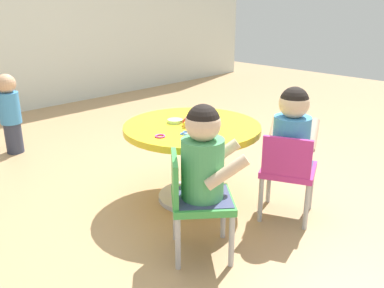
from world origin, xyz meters
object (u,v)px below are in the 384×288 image
(child_chair_right, at_px, (288,170))
(seated_child_right, at_px, (292,131))
(craft_scissors, at_px, (189,134))
(rolling_pin, at_px, (189,119))
(child_chair_left, at_px, (195,199))
(craft_table, at_px, (192,144))
(toddler_standing, at_px, (10,111))
(seated_child_left, at_px, (204,157))

(child_chair_right, bearing_deg, seated_child_right, 24.42)
(craft_scissors, bearing_deg, seated_child_right, -47.06)
(rolling_pin, relative_size, craft_scissors, 1.45)
(child_chair_right, bearing_deg, child_chair_left, 168.83)
(craft_table, distance_m, craft_scissors, 0.23)
(child_chair_left, xyz_separation_m, rolling_pin, (0.43, 0.48, 0.23))
(child_chair_left, height_order, toddler_standing, toddler_standing)
(seated_child_left, xyz_separation_m, rolling_pin, (0.40, 0.50, 0.00))
(child_chair_left, relative_size, rolling_pin, 2.60)
(craft_table, relative_size, seated_child_right, 1.67)
(toddler_standing, bearing_deg, seated_child_left, -88.20)
(rolling_pin, bearing_deg, craft_table, -107.07)
(seated_child_right, xyz_separation_m, rolling_pin, (-0.24, 0.59, 0.00))
(craft_scissors, bearing_deg, rolling_pin, 45.10)
(child_chair_right, xyz_separation_m, rolling_pin, (-0.21, 0.60, 0.23))
(child_chair_right, relative_size, toddler_standing, 0.80)
(craft_scissors, bearing_deg, toddler_standing, 99.76)
(craft_table, bearing_deg, rolling_pin, 72.93)
(child_chair_right, height_order, toddler_standing, toddler_standing)
(child_chair_right, bearing_deg, craft_scissors, 129.18)
(seated_child_right, bearing_deg, seated_child_left, 172.60)
(child_chair_left, relative_size, seated_child_left, 1.05)
(child_chair_right, height_order, craft_scissors, child_chair_right)
(seated_child_right, height_order, rolling_pin, seated_child_right)
(seated_child_left, height_order, craft_scissors, seated_child_left)
(seated_child_left, height_order, child_chair_right, seated_child_left)
(child_chair_left, bearing_deg, child_chair_right, -11.17)
(child_chair_right, distance_m, craft_scissors, 0.61)
(toddler_standing, bearing_deg, child_chair_right, -73.31)
(seated_child_right, bearing_deg, toddler_standing, 107.66)
(craft_table, xyz_separation_m, craft_scissors, (-0.15, -0.12, 0.13))
(seated_child_right, height_order, toddler_standing, seated_child_right)
(child_chair_left, bearing_deg, seated_child_left, -40.19)
(craft_table, relative_size, toddler_standing, 1.27)
(child_chair_left, bearing_deg, seated_child_right, -9.21)
(seated_child_left, distance_m, child_chair_right, 0.65)
(seated_child_right, bearing_deg, child_chair_left, 170.79)
(seated_child_left, distance_m, craft_scissors, 0.42)
(seated_child_right, relative_size, toddler_standing, 0.76)
(child_chair_right, bearing_deg, seated_child_left, 170.64)
(seated_child_right, bearing_deg, rolling_pin, 112.47)
(craft_table, bearing_deg, child_chair_right, -68.86)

